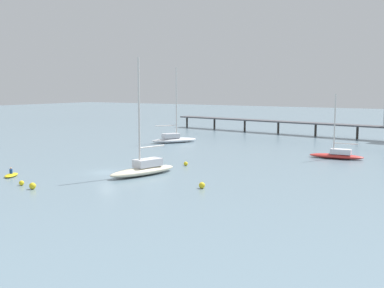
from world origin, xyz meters
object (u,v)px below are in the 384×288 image
(sailboat_red, at_px, (337,154))
(mooring_buoy_mid, at_px, (21,183))
(sailboat_white, at_px, (174,138))
(mooring_buoy_inner, at_px, (202,185))
(dinghy_yellow, at_px, (11,175))
(mooring_buoy_far, at_px, (33,186))
(pier, at_px, (323,119))
(mooring_buoy_near, at_px, (186,164))
(sailboat_cream, at_px, (144,168))

(sailboat_red, distance_m, mooring_buoy_mid, 45.22)
(sailboat_white, relative_size, sailboat_red, 1.49)
(sailboat_red, relative_size, mooring_buoy_inner, 14.25)
(sailboat_white, bearing_deg, dinghy_yellow, -86.06)
(mooring_buoy_mid, xyz_separation_m, mooring_buoy_far, (2.57, -0.58, 0.08))
(sailboat_white, bearing_deg, mooring_buoy_inner, -51.43)
(pier, distance_m, mooring_buoy_near, 47.84)
(sailboat_red, bearing_deg, mooring_buoy_near, -132.31)
(mooring_buoy_mid, bearing_deg, mooring_buoy_near, 67.76)
(sailboat_white, bearing_deg, pier, 50.79)
(dinghy_yellow, bearing_deg, pier, 73.90)
(pier, distance_m, sailboat_red, 31.94)
(sailboat_red, xyz_separation_m, mooring_buoy_mid, (-24.39, -38.08, -0.37))
(mooring_buoy_near, xyz_separation_m, mooring_buoy_inner, (9.29, -11.17, 0.05))
(mooring_buoy_near, bearing_deg, pier, 83.89)
(sailboat_red, xyz_separation_m, mooring_buoy_far, (-21.82, -38.66, -0.29))
(pier, relative_size, mooring_buoy_inner, 83.63)
(sailboat_cream, relative_size, mooring_buoy_near, 24.82)
(pier, bearing_deg, mooring_buoy_inner, -85.89)
(pier, relative_size, sailboat_white, 3.94)
(sailboat_red, bearing_deg, pier, 110.13)
(dinghy_yellow, bearing_deg, sailboat_cream, 36.01)
(sailboat_white, xyz_separation_m, mooring_buoy_inner, (25.72, -32.25, -0.49))
(mooring_buoy_far, bearing_deg, dinghy_yellow, 157.74)
(dinghy_yellow, distance_m, mooring_buoy_near, 22.50)
(sailboat_white, relative_size, mooring_buoy_far, 20.43)
(mooring_buoy_near, height_order, mooring_buoy_inner, mooring_buoy_inner)
(mooring_buoy_inner, bearing_deg, sailboat_white, 128.57)
(sailboat_white, xyz_separation_m, sailboat_red, (32.45, -3.48, -0.18))
(sailboat_white, distance_m, sailboat_cream, 33.36)
(pier, relative_size, sailboat_cream, 4.00)
(pier, xyz_separation_m, sailboat_white, (-21.51, -26.36, -3.01))
(mooring_buoy_inner, bearing_deg, sailboat_cream, 164.44)
(sailboat_white, relative_size, sailboat_cream, 1.02)
(sailboat_red, distance_m, mooring_buoy_inner, 29.55)
(sailboat_white, xyz_separation_m, mooring_buoy_mid, (8.06, -41.55, -0.55))
(sailboat_white, height_order, mooring_buoy_inner, sailboat_white)
(sailboat_white, height_order, mooring_buoy_near, sailboat_white)
(sailboat_white, bearing_deg, mooring_buoy_mid, -79.03)
(mooring_buoy_mid, relative_size, mooring_buoy_far, 0.78)
(sailboat_red, distance_m, mooring_buoy_near, 23.80)
(sailboat_red, height_order, mooring_buoy_near, sailboat_red)
(pier, height_order, mooring_buoy_inner, pier)
(pier, xyz_separation_m, mooring_buoy_inner, (4.21, -58.60, -3.50))
(pier, height_order, sailboat_white, sailboat_white)
(pier, distance_m, dinghy_yellow, 68.00)
(mooring_buoy_mid, distance_m, mooring_buoy_far, 2.64)
(sailboat_red, height_order, dinghy_yellow, sailboat_red)
(sailboat_red, relative_size, dinghy_yellow, 3.32)
(mooring_buoy_far, distance_m, mooring_buoy_near, 21.85)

